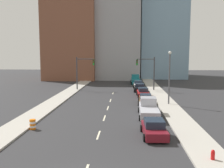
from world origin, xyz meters
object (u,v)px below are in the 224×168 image
(traffic_signal_right, at_px, (149,69))
(sedan_red, at_px, (143,93))
(traffic_signal_left, at_px, (82,69))
(fire_hydrant, at_px, (213,156))
(street_lamp, at_px, (169,74))
(traffic_barrel, at_px, (33,124))
(pickup_truck_teal, at_px, (135,80))
(sedan_white, at_px, (138,84))
(sedan_maroon, at_px, (154,129))
(pickup_truck_silver, at_px, (149,109))
(sedan_black, at_px, (140,88))
(sedan_brown, at_px, (145,99))

(traffic_signal_right, xyz_separation_m, sedan_red, (-1.58, -6.83, -3.46))
(traffic_signal_left, bearing_deg, fire_hydrant, -65.81)
(street_lamp, bearing_deg, traffic_signal_right, 96.49)
(traffic_barrel, xyz_separation_m, street_lamp, (14.70, 12.23, 3.90))
(street_lamp, height_order, pickup_truck_teal, street_lamp)
(traffic_signal_left, distance_m, traffic_signal_right, 13.09)
(sedan_white, bearing_deg, traffic_barrel, -109.81)
(sedan_maroon, distance_m, pickup_truck_silver, 7.08)
(pickup_truck_silver, relative_size, sedan_black, 1.46)
(traffic_signal_left, relative_size, sedan_red, 1.47)
(traffic_signal_right, height_order, traffic_barrel, traffic_signal_right)
(traffic_signal_left, xyz_separation_m, sedan_maroon, (11.14, -27.14, -3.46))
(traffic_barrel, height_order, pickup_truck_silver, pickup_truck_silver)
(sedan_white, bearing_deg, pickup_truck_teal, 93.40)
(sedan_black, bearing_deg, traffic_signal_right, 30.59)
(sedan_maroon, height_order, pickup_truck_teal, pickup_truck_teal)
(sedan_brown, xyz_separation_m, sedan_black, (-0.20, 11.99, 0.04))
(street_lamp, distance_m, pickup_truck_silver, 8.14)
(traffic_signal_right, relative_size, traffic_barrel, 6.84)
(traffic_signal_right, xyz_separation_m, pickup_truck_silver, (-1.81, -20.06, -3.31))
(sedan_black, relative_size, sedan_white, 0.98)
(sedan_maroon, distance_m, sedan_black, 26.14)
(sedan_black, bearing_deg, sedan_maroon, -88.00)
(traffic_signal_right, relative_size, sedan_maroon, 1.51)
(traffic_barrel, height_order, sedan_brown, sedan_brown)
(traffic_signal_left, height_order, sedan_maroon, traffic_signal_left)
(sedan_brown, bearing_deg, sedan_maroon, -87.82)
(street_lamp, height_order, sedan_white, street_lamp)
(sedan_maroon, bearing_deg, sedan_red, 86.97)
(sedan_white, bearing_deg, sedan_black, -89.25)
(sedan_red, bearing_deg, sedan_black, 90.28)
(fire_hydrant, xyz_separation_m, sedan_maroon, (-3.29, 4.98, 0.26))
(traffic_signal_left, xyz_separation_m, sedan_brown, (11.44, -13.00, -3.49))
(fire_hydrant, height_order, sedan_white, sedan_white)
(fire_hydrant, height_order, pickup_truck_teal, pickup_truck_teal)
(sedan_maroon, relative_size, sedan_brown, 0.89)
(fire_hydrant, bearing_deg, sedan_red, 96.57)
(sedan_maroon, height_order, pickup_truck_silver, pickup_truck_silver)
(sedan_black, xyz_separation_m, sedan_white, (-0.00, 5.39, -0.02))
(fire_hydrant, relative_size, sedan_red, 0.19)
(street_lamp, distance_m, sedan_maroon, 14.52)
(sedan_red, bearing_deg, pickup_truck_silver, -93.48)
(traffic_signal_left, distance_m, sedan_red, 13.83)
(traffic_barrel, xyz_separation_m, sedan_red, (11.58, 18.94, 0.21))
(traffic_signal_left, bearing_deg, sedan_red, -30.69)
(pickup_truck_teal, bearing_deg, sedan_maroon, -90.88)
(traffic_signal_left, height_order, sedan_white, traffic_signal_left)
(sedan_maroon, bearing_deg, traffic_barrel, 171.07)
(sedan_maroon, bearing_deg, sedan_black, 87.82)
(street_lamp, distance_m, sedan_brown, 4.94)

